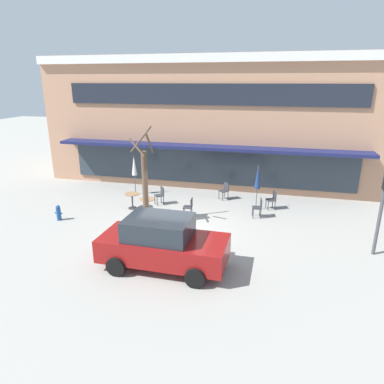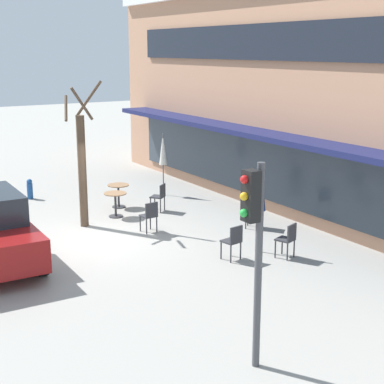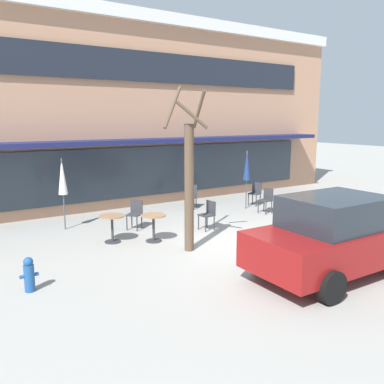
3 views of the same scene
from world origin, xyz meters
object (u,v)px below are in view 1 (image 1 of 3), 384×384
Objects in this scene: cafe_table_near_wall at (132,198)px; street_tree at (145,185)px; cafe_table_streetside at (147,204)px; cafe_chair_4 at (160,194)px; parked_sedan at (162,243)px; cafe_chair_0 at (189,206)px; fire_hydrant at (59,213)px; cafe_chair_3 at (225,190)px; cafe_chair_1 at (272,199)px; patio_umbrella_cream_folded at (134,166)px; cafe_chair_2 at (259,206)px; patio_umbrella_green_folded at (258,177)px.

street_tree reaches higher than cafe_table_near_wall.
cafe_chair_4 reaches higher than cafe_table_streetside.
cafe_table_streetside is at bearing 117.01° from parked_sedan.
cafe_chair_0 is 5.86m from fire_hydrant.
cafe_table_near_wall is 0.85× the size of cafe_chair_3.
cafe_chair_1 reaches higher than fire_hydrant.
patio_umbrella_cream_folded reaches higher than cafe_chair_1.
patio_umbrella_cream_folded is 0.52× the size of parked_sedan.
cafe_table_near_wall is 1.08× the size of fire_hydrant.
cafe_chair_0 reaches higher than cafe_table_streetside.
cafe_chair_2 is (6.04, 0.31, 0.01)m from cafe_table_near_wall.
cafe_table_streetside is 0.85× the size of cafe_chair_0.
cafe_table_near_wall is at bearing 123.22° from parked_sedan.
patio_umbrella_green_folded is 4.89m from cafe_chair_4.
patio_umbrella_green_folded is at bearing -157.63° from cafe_chair_1.
cafe_chair_1 is 1.00× the size of cafe_chair_4.
cafe_chair_3 is at bearing 26.35° from cafe_chair_4.
patio_umbrella_green_folded is at bearing -34.62° from cafe_chair_3.
parked_sedan is at bearing -60.24° from street_tree.
cafe_chair_1 and cafe_chair_4 have the same top height.
patio_umbrella_green_folded is 2.47× the size of cafe_chair_3.
cafe_chair_2 is at bearing 2.97° from cafe_table_near_wall.
cafe_chair_2 reaches higher than cafe_table_near_wall.
cafe_table_streetside is 3.96m from fire_hydrant.
cafe_chair_2 is 5.93m from parked_sedan.
patio_umbrella_green_folded reaches higher than fire_hydrant.
cafe_chair_3 is (1.20, 2.81, 0.00)m from cafe_chair_0.
cafe_chair_1 is (6.62, 1.55, 0.01)m from cafe_table_near_wall.
street_tree reaches higher than cafe_chair_1.
parked_sedan reaches higher than cafe_table_streetside.
fire_hydrant is at bearing -164.04° from cafe_chair_2.
patio_umbrella_green_folded is at bearing 66.39° from parked_sedan.
patio_umbrella_cream_folded is 4.56m from cafe_chair_0.
parked_sedan is (-2.68, -6.13, -0.75)m from patio_umbrella_green_folded.
cafe_chair_2 is at bearing 9.73° from cafe_table_streetside.
parked_sedan reaches higher than cafe_table_near_wall.
cafe_chair_0 is at bearing 4.78° from cafe_table_streetside.
street_tree reaches higher than cafe_chair_0.
cafe_table_near_wall is at bearing -166.80° from cafe_chair_1.
cafe_table_near_wall is 0.35× the size of patio_umbrella_cream_folded.
patio_umbrella_cream_folded is 2.47× the size of cafe_chair_0.
cafe_chair_1 is at bearing -19.60° from cafe_chair_3.
patio_umbrella_cream_folded is at bearing 146.32° from cafe_chair_0.
cafe_table_streetside is 0.18× the size of parked_sedan.
cafe_chair_1 is at bearing 27.96° from cafe_chair_0.
street_tree reaches higher than parked_sedan.
cafe_chair_1 is (3.66, 1.94, 0.00)m from cafe_chair_0.
patio_umbrella_cream_folded is 4.35m from street_tree.
patio_umbrella_green_folded is 2.35m from cafe_chair_3.
street_tree is (-1.80, 3.15, 0.95)m from parked_sedan.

